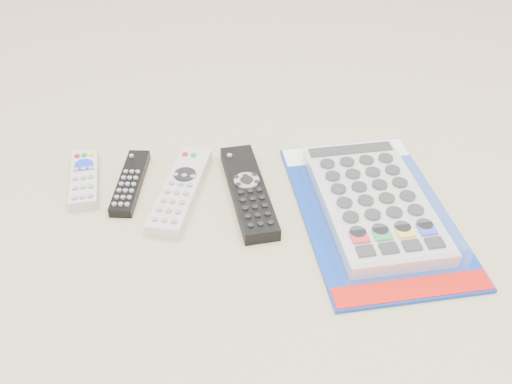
{
  "coord_description": "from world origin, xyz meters",
  "views": [
    {
      "loc": [
        0.04,
        -0.68,
        0.58
      ],
      "look_at": [
        0.07,
        0.01,
        0.01
      ],
      "focal_mm": 40.0,
      "sensor_mm": 36.0,
      "label": 1
    }
  ],
  "objects_px": {
    "remote_small_grey": "(84,179)",
    "remote_silver_dvd": "(181,190)",
    "remote_slim_black": "(130,182)",
    "jumbo_remote_packaged": "(374,200)",
    "remote_large_black": "(248,191)"
  },
  "relations": [
    {
      "from": "remote_small_grey",
      "to": "remote_large_black",
      "type": "bearing_deg",
      "value": -18.62
    },
    {
      "from": "jumbo_remote_packaged",
      "to": "remote_silver_dvd",
      "type": "bearing_deg",
      "value": 163.46
    },
    {
      "from": "remote_slim_black",
      "to": "remote_large_black",
      "type": "bearing_deg",
      "value": -5.5
    },
    {
      "from": "remote_silver_dvd",
      "to": "remote_large_black",
      "type": "height_order",
      "value": "same"
    },
    {
      "from": "remote_small_grey",
      "to": "jumbo_remote_packaged",
      "type": "height_order",
      "value": "jumbo_remote_packaged"
    },
    {
      "from": "remote_slim_black",
      "to": "jumbo_remote_packaged",
      "type": "xyz_separation_m",
      "value": [
        0.38,
        -0.07,
        0.01
      ]
    },
    {
      "from": "remote_slim_black",
      "to": "remote_small_grey",
      "type": "bearing_deg",
      "value": 177.06
    },
    {
      "from": "jumbo_remote_packaged",
      "to": "remote_small_grey",
      "type": "bearing_deg",
      "value": 162.45
    },
    {
      "from": "remote_large_black",
      "to": "jumbo_remote_packaged",
      "type": "xyz_separation_m",
      "value": [
        0.19,
        -0.04,
        0.01
      ]
    },
    {
      "from": "remote_small_grey",
      "to": "remote_silver_dvd",
      "type": "bearing_deg",
      "value": -21.9
    },
    {
      "from": "remote_slim_black",
      "to": "remote_silver_dvd",
      "type": "bearing_deg",
      "value": -12.5
    },
    {
      "from": "remote_small_grey",
      "to": "remote_silver_dvd",
      "type": "relative_size",
      "value": 0.68
    },
    {
      "from": "remote_silver_dvd",
      "to": "remote_large_black",
      "type": "relative_size",
      "value": 0.94
    },
    {
      "from": "remote_small_grey",
      "to": "remote_slim_black",
      "type": "height_order",
      "value": "remote_small_grey"
    },
    {
      "from": "remote_small_grey",
      "to": "remote_slim_black",
      "type": "distance_m",
      "value": 0.08
    }
  ]
}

